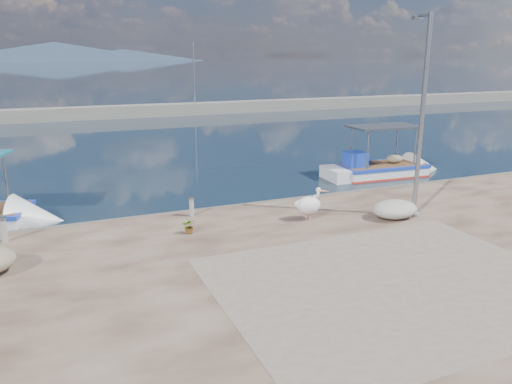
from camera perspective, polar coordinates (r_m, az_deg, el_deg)
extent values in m
plane|color=#162635|center=(15.38, 5.52, -8.15)|extent=(1400.00, 1400.00, 0.00)
cube|color=#44271D|center=(11.00, 21.16, -18.03)|extent=(44.00, 22.00, 0.50)
cube|color=gray|center=(13.41, 15.55, -9.98)|extent=(9.00, 7.00, 0.01)
cube|color=gray|center=(53.12, -15.40, 8.83)|extent=(120.00, 2.20, 1.20)
cylinder|color=gray|center=(54.47, -7.10, 12.99)|extent=(0.16, 0.16, 7.00)
cone|color=#28384C|center=(662.62, -21.96, 14.69)|extent=(280.00, 280.00, 22.00)
cone|color=#28384C|center=(669.42, -14.85, 14.91)|extent=(200.00, 200.00, 14.00)
cube|color=white|center=(27.06, 14.10, 1.99)|extent=(6.50, 2.42, 1.05)
cube|color=#1B3BB3|center=(26.96, 14.16, 2.96)|extent=(4.71, 2.39, 0.15)
cube|color=#B32916|center=(27.07, 14.09, 1.86)|extent=(4.71, 2.37, 0.13)
cube|color=#1B3BB3|center=(26.02, 11.28, 3.69)|extent=(1.04, 1.04, 0.77)
cube|color=#262A31|center=(26.61, 14.45, 7.26)|extent=(3.62, 2.17, 0.09)
cylinder|color=tan|center=(17.71, 5.76, -2.71)|extent=(0.04, 0.04, 0.30)
cylinder|color=tan|center=(17.73, 6.25, -2.70)|extent=(0.04, 0.04, 0.30)
ellipsoid|color=white|center=(17.61, 6.04, -1.51)|extent=(1.04, 0.85, 0.64)
cylinder|color=white|center=(17.55, 6.97, -0.50)|extent=(0.24, 0.19, 0.55)
sphere|color=white|center=(17.50, 7.13, 0.24)|extent=(0.18, 0.18, 0.18)
cone|color=#E67559|center=(17.54, 7.82, 0.11)|extent=(0.44, 0.25, 0.13)
cylinder|color=gray|center=(18.33, 18.43, 7.94)|extent=(0.16, 0.16, 7.00)
cylinder|color=gray|center=(19.03, 17.56, -2.39)|extent=(0.44, 0.44, 0.10)
cube|color=gray|center=(18.74, 17.97, 18.42)|extent=(0.35, 0.18, 0.12)
cylinder|color=gray|center=(18.12, -7.36, -1.73)|extent=(0.17, 0.17, 0.67)
cylinder|color=gray|center=(18.02, -7.40, -0.71)|extent=(0.23, 0.23, 0.06)
cylinder|color=gray|center=(17.37, -26.89, -3.90)|extent=(0.20, 0.20, 0.77)
cylinder|color=gray|center=(17.26, -27.04, -2.70)|extent=(0.26, 0.26, 0.07)
imported|color=#33722D|center=(16.40, -7.59, -3.89)|extent=(0.57, 0.53, 0.50)
ellipsoid|color=#BAB6AC|center=(18.45, 15.54, -1.91)|extent=(1.70, 1.28, 0.64)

